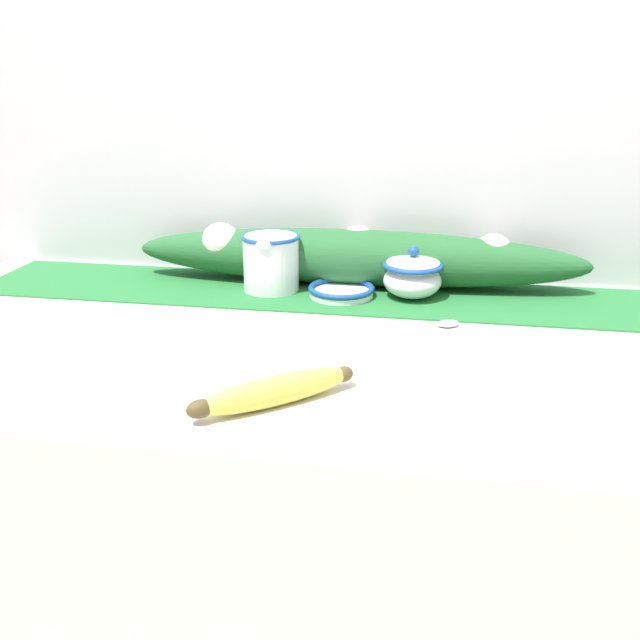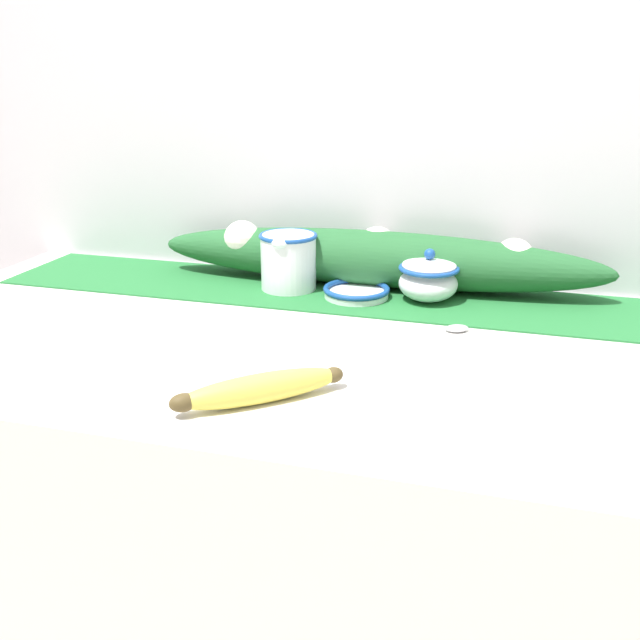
{
  "view_description": "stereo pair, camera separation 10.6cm",
  "coord_description": "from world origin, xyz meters",
  "px_view_note": "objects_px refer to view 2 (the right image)",
  "views": [
    {
      "loc": [
        0.16,
        -1.03,
        1.32
      ],
      "look_at": [
        -0.01,
        -0.05,
        0.97
      ],
      "focal_mm": 40.0,
      "sensor_mm": 36.0,
      "label": 1
    },
    {
      "loc": [
        0.26,
        -1.0,
        1.32
      ],
      "look_at": [
        -0.01,
        -0.05,
        0.97
      ],
      "focal_mm": 40.0,
      "sensor_mm": 36.0,
      "label": 2
    }
  ],
  "objects_px": {
    "small_dish": "(356,292)",
    "banana": "(260,388)",
    "sugar_bowl": "(428,278)",
    "spoon": "(449,329)",
    "cream_pitcher": "(289,259)"
  },
  "relations": [
    {
      "from": "cream_pitcher",
      "to": "spoon",
      "type": "height_order",
      "value": "cream_pitcher"
    },
    {
      "from": "cream_pitcher",
      "to": "spoon",
      "type": "distance_m",
      "value": 0.36
    },
    {
      "from": "sugar_bowl",
      "to": "banana",
      "type": "relative_size",
      "value": 0.56
    },
    {
      "from": "small_dish",
      "to": "banana",
      "type": "relative_size",
      "value": 0.63
    },
    {
      "from": "small_dish",
      "to": "banana",
      "type": "bearing_deg",
      "value": -92.49
    },
    {
      "from": "small_dish",
      "to": "banana",
      "type": "xyz_separation_m",
      "value": [
        -0.02,
        -0.45,
        0.01
      ]
    },
    {
      "from": "small_dish",
      "to": "banana",
      "type": "distance_m",
      "value": 0.45
    },
    {
      "from": "cream_pitcher",
      "to": "small_dish",
      "type": "bearing_deg",
      "value": -7.58
    },
    {
      "from": "sugar_bowl",
      "to": "small_dish",
      "type": "distance_m",
      "value": 0.13
    },
    {
      "from": "cream_pitcher",
      "to": "sugar_bowl",
      "type": "xyz_separation_m",
      "value": [
        0.27,
        -0.0,
        -0.02
      ]
    },
    {
      "from": "banana",
      "to": "spoon",
      "type": "bearing_deg",
      "value": 57.88
    },
    {
      "from": "cream_pitcher",
      "to": "banana",
      "type": "xyz_separation_m",
      "value": [
        0.12,
        -0.47,
        -0.04
      ]
    },
    {
      "from": "banana",
      "to": "sugar_bowl",
      "type": "bearing_deg",
      "value": 72.46
    },
    {
      "from": "cream_pitcher",
      "to": "spoon",
      "type": "xyz_separation_m",
      "value": [
        0.32,
        -0.15,
        -0.06
      ]
    },
    {
      "from": "sugar_bowl",
      "to": "spoon",
      "type": "xyz_separation_m",
      "value": [
        0.05,
        -0.15,
        -0.04
      ]
    }
  ]
}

